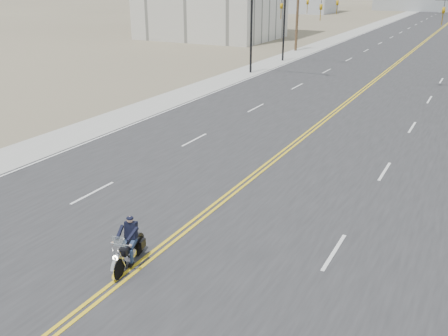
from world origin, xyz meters
TOP-DOWN VIEW (x-y plane):
  - ground_plane at (0.00, 0.00)m, footprint 400.00×400.00m
  - road at (0.00, 70.00)m, footprint 20.00×200.00m
  - sidewalk_left at (-11.50, 70.00)m, footprint 3.00×200.00m
  - traffic_mast_left at (-8.98, 32.00)m, footprint 7.10×0.26m
  - traffic_mast_far at (-9.31, 40.00)m, footprint 6.10×0.26m
  - utility_pole_left at (-12.50, 48.00)m, footprint 2.20×0.30m
  - motorcyclist at (-0.29, 0.34)m, footprint 1.25×2.11m

SIDE VIEW (x-z plane):
  - ground_plane at x=0.00m, z-range 0.00..0.00m
  - road at x=0.00m, z-range 0.00..0.01m
  - sidewalk_left at x=-11.50m, z-range 0.00..0.01m
  - motorcyclist at x=-0.29m, z-range 0.00..1.54m
  - traffic_mast_far at x=-9.31m, z-range 1.37..8.37m
  - traffic_mast_left at x=-8.98m, z-range 1.44..8.44m
  - utility_pole_left at x=-12.50m, z-range 0.23..10.73m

